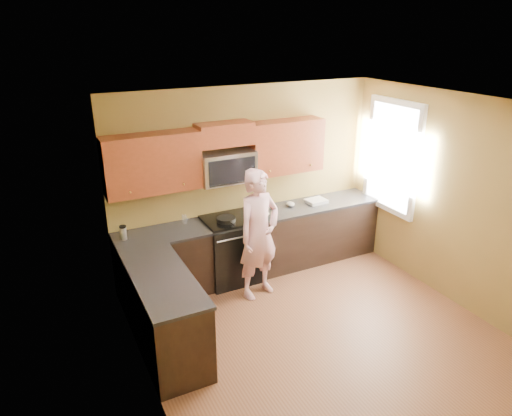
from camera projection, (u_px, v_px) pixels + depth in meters
floor at (320, 334)px, 5.52m from camera, size 4.00×4.00×0.00m
ceiling at (334, 106)px, 4.53m from camera, size 4.00×4.00×0.00m
wall_back at (247, 180)px, 6.68m from camera, size 4.00×0.00×4.00m
wall_front at (484, 334)px, 3.37m from camera, size 4.00×0.00×4.00m
wall_left at (144, 273)px, 4.19m from camera, size 0.00×4.00×4.00m
wall_right at (456, 202)px, 5.86m from camera, size 0.00×4.00×4.00m
cabinet_back_run at (256, 245)px, 6.77m from camera, size 4.00×0.60×0.88m
cabinet_left_run at (164, 314)px, 5.15m from camera, size 0.60×1.60×0.88m
countertop_back at (256, 216)px, 6.59m from camera, size 4.00×0.62×0.04m
countertop_left at (162, 278)px, 4.98m from camera, size 0.62×1.60×0.04m
stove at (232, 249)px, 6.57m from camera, size 0.76×0.65×0.95m
microwave at (227, 181)px, 6.31m from camera, size 0.76×0.40×0.42m
upper_cab_left at (155, 192)px, 5.93m from camera, size 1.22×0.33×0.75m
upper_cab_right at (285, 172)px, 6.74m from camera, size 1.12×0.33×0.75m
upper_cab_over_mw at (224, 134)px, 6.10m from camera, size 0.76×0.33×0.30m
window at (392, 157)px, 6.74m from camera, size 0.06×1.06×1.66m
woman at (259, 234)px, 6.05m from camera, size 0.74×0.58×1.78m
frying_pan at (226, 221)px, 6.30m from camera, size 0.27×0.46×0.06m
butter_tub at (261, 218)px, 6.47m from camera, size 0.16×0.16×0.10m
toast_slice at (262, 217)px, 6.49m from camera, size 0.12×0.12×0.01m
napkin_a at (265, 214)px, 6.55m from camera, size 0.14×0.14×0.06m
napkin_b at (290, 204)px, 6.89m from camera, size 0.13×0.14×0.07m
dish_towel at (316, 201)px, 7.03m from camera, size 0.31×0.25×0.05m
travel_mug at (124, 239)px, 5.84m from camera, size 0.10×0.10×0.18m
glass_c at (185, 219)px, 6.28m from camera, size 0.08×0.08×0.12m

